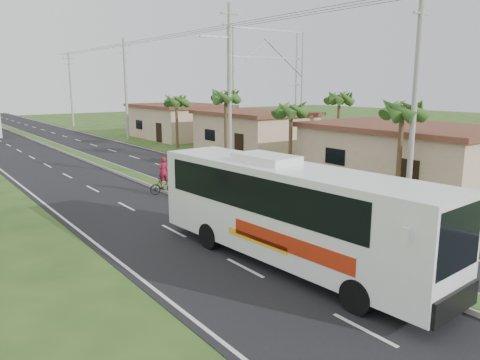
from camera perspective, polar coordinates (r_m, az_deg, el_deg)
ground at (r=18.14m, az=9.58°, el=-8.10°), size 180.00×180.00×0.00m
road_asphalt at (r=34.67m, az=-14.76°, el=1.15°), size 14.00×160.00×0.02m
median_strip at (r=34.65m, az=-14.77°, el=1.30°), size 1.20×160.00×0.18m
lane_edge_left at (r=32.88m, az=-25.65°, el=-0.19°), size 0.12×160.00×0.01m
lane_edge_right at (r=37.58m, az=-5.23°, el=2.26°), size 0.12×160.00×0.01m
shop_near at (r=32.10m, az=19.57°, el=3.25°), size 8.60×12.60×3.52m
shop_mid at (r=43.08m, az=1.71°, el=5.98°), size 7.60×10.60×3.67m
shop_far at (r=54.76m, az=-7.39°, el=7.17°), size 8.60×11.60×3.82m
palm_verge_a at (r=26.03m, az=19.20°, el=8.04°), size 2.40×2.40×5.45m
palm_verge_b at (r=32.31m, az=6.25°, el=8.50°), size 2.40×2.40×5.05m
palm_verge_c at (r=37.39m, az=-1.78°, el=10.14°), size 2.40×2.40×5.85m
palm_verge_d at (r=45.35m, az=-7.78°, el=9.57°), size 2.40×2.40×5.25m
palm_behind_shop at (r=40.15m, az=12.02°, el=9.73°), size 2.40×2.40×5.65m
utility_pole_a at (r=25.02m, az=20.58°, el=9.97°), size 1.60×0.28×11.00m
utility_pole_b at (r=36.37m, az=-1.31°, el=11.89°), size 3.20×0.28×12.00m
utility_pole_c at (r=54.01m, az=-13.75°, el=10.85°), size 1.60×0.28×11.00m
utility_pole_d at (r=72.87m, az=-19.93°, el=10.41°), size 1.60×0.28×10.50m
billboard_lattice at (r=54.13m, az=3.26°, el=12.38°), size 10.18×1.18×12.07m
coach_bus_main at (r=15.73m, az=5.85°, el=-3.34°), size 3.13×11.53×3.68m
motorcyclist at (r=26.44m, az=-9.29°, el=-0.13°), size 1.64×0.73×2.12m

